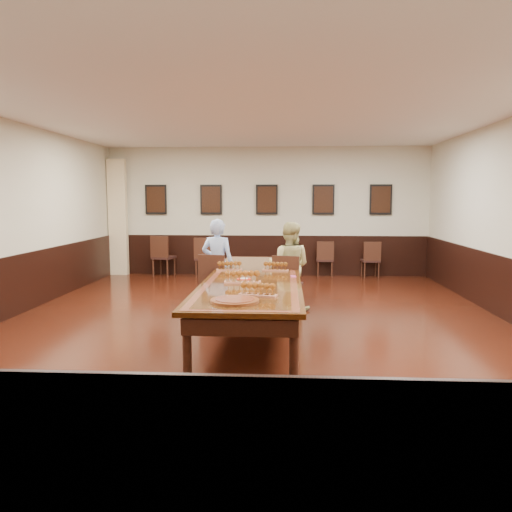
# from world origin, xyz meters

# --- Properties ---
(floor) EXTENTS (8.00, 10.00, 0.02)m
(floor) POSITION_xyz_m (0.00, 0.00, -0.01)
(floor) COLOR black
(floor) RESTS_ON ground
(ceiling) EXTENTS (8.00, 10.00, 0.02)m
(ceiling) POSITION_xyz_m (0.00, 0.00, 3.21)
(ceiling) COLOR white
(ceiling) RESTS_ON floor
(wall_back) EXTENTS (8.00, 0.02, 3.20)m
(wall_back) POSITION_xyz_m (0.00, 5.01, 1.60)
(wall_back) COLOR beige
(wall_back) RESTS_ON floor
(wall_front) EXTENTS (8.00, 0.02, 3.20)m
(wall_front) POSITION_xyz_m (0.00, -5.01, 1.60)
(wall_front) COLOR beige
(wall_front) RESTS_ON floor
(chair_man) EXTENTS (0.56, 0.59, 0.99)m
(chair_man) POSITION_xyz_m (-0.72, 0.90, 0.50)
(chair_man) COLOR black
(chair_man) RESTS_ON floor
(chair_woman) EXTENTS (0.55, 0.58, 0.98)m
(chair_woman) POSITION_xyz_m (0.52, 0.93, 0.49)
(chair_woman) COLOR black
(chair_woman) RESTS_ON floor
(spare_chair_a) EXTENTS (0.59, 0.62, 1.01)m
(spare_chair_a) POSITION_xyz_m (-2.55, 4.62, 0.51)
(spare_chair_a) COLOR black
(spare_chair_a) RESTS_ON floor
(spare_chair_b) EXTENTS (0.52, 0.56, 0.98)m
(spare_chair_b) POSITION_xyz_m (-1.48, 4.53, 0.49)
(spare_chair_b) COLOR black
(spare_chair_b) RESTS_ON floor
(spare_chair_c) EXTENTS (0.42, 0.46, 0.88)m
(spare_chair_c) POSITION_xyz_m (1.45, 4.82, 0.44)
(spare_chair_c) COLOR black
(spare_chair_c) RESTS_ON floor
(spare_chair_d) EXTENTS (0.44, 0.47, 0.89)m
(spare_chair_d) POSITION_xyz_m (2.55, 4.74, 0.44)
(spare_chair_d) COLOR black
(spare_chair_d) RESTS_ON floor
(person_man) EXTENTS (0.64, 0.49, 1.58)m
(person_man) POSITION_xyz_m (-0.70, 1.00, 0.79)
(person_man) COLOR #527ECE
(person_man) RESTS_ON floor
(person_woman) EXTENTS (0.87, 0.74, 1.53)m
(person_woman) POSITION_xyz_m (0.54, 1.03, 0.76)
(person_woman) COLOR #CCC57F
(person_woman) RESTS_ON floor
(pink_phone) EXTENTS (0.09, 0.16, 0.01)m
(pink_phone) POSITION_xyz_m (0.60, -0.05, 0.76)
(pink_phone) COLOR #CD4482
(pink_phone) RESTS_ON conference_table
(curtain) EXTENTS (0.45, 0.18, 2.90)m
(curtain) POSITION_xyz_m (-3.75, 4.82, 1.45)
(curtain) COLOR beige
(curtain) RESTS_ON floor
(wainscoting) EXTENTS (8.00, 10.00, 1.00)m
(wainscoting) POSITION_xyz_m (0.00, 0.00, 0.50)
(wainscoting) COLOR black
(wainscoting) RESTS_ON floor
(conference_table) EXTENTS (1.40, 5.00, 0.76)m
(conference_table) POSITION_xyz_m (0.00, 0.00, 0.61)
(conference_table) COLOR black
(conference_table) RESTS_ON floor
(posters) EXTENTS (6.14, 0.04, 0.74)m
(posters) POSITION_xyz_m (0.00, 4.94, 1.90)
(posters) COLOR black
(posters) RESTS_ON wall_back
(flight_a) EXTENTS (0.44, 0.19, 0.16)m
(flight_a) POSITION_xyz_m (-0.44, 0.54, 0.82)
(flight_a) COLOR #A35F44
(flight_a) RESTS_ON conference_table
(flight_b) EXTENTS (0.44, 0.20, 0.16)m
(flight_b) POSITION_xyz_m (0.32, 0.52, 0.82)
(flight_b) COLOR #A35F44
(flight_b) RESTS_ON conference_table
(flight_c) EXTENTS (0.52, 0.20, 0.19)m
(flight_c) POSITION_xyz_m (-0.12, -0.70, 0.84)
(flight_c) COLOR #A35F44
(flight_c) RESTS_ON conference_table
(flight_d) EXTENTS (0.49, 0.25, 0.17)m
(flight_d) POSITION_xyz_m (0.15, -1.60, 0.83)
(flight_d) COLOR #A35F44
(flight_d) RESTS_ON conference_table
(red_plate_grp) EXTENTS (0.21, 0.21, 0.03)m
(red_plate_grp) POSITION_xyz_m (-0.12, -0.39, 0.76)
(red_plate_grp) COLOR red
(red_plate_grp) RESTS_ON conference_table
(carved_platter) EXTENTS (0.65, 0.65, 0.04)m
(carved_platter) POSITION_xyz_m (-0.09, -1.96, 0.77)
(carved_platter) COLOR #582611
(carved_platter) RESTS_ON conference_table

